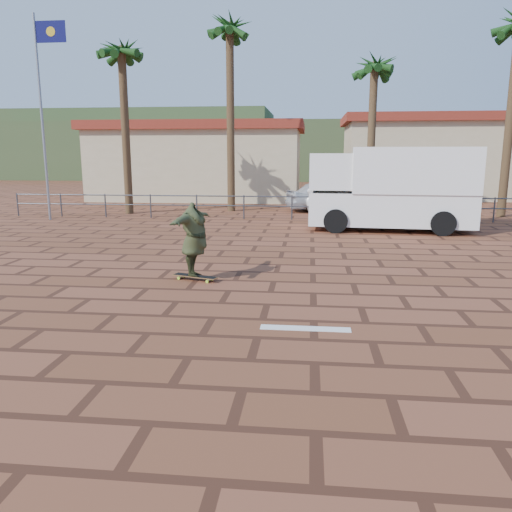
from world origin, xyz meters
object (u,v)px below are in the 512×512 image
at_px(skateboarder, 194,239).
at_px(car_white, 361,196).
at_px(longboard, 195,276).
at_px(campervan, 392,187).
at_px(car_silver, 331,196).

bearing_deg(skateboarder, car_white, -11.67).
xyz_separation_m(longboard, skateboarder, (0.00, -0.00, 0.81)).
bearing_deg(car_white, skateboarder, 164.71).
distance_m(campervan, car_silver, 6.37).
xyz_separation_m(longboard, campervan, (5.29, 7.95, 1.44)).
distance_m(skateboarder, car_silver, 14.40).
height_order(skateboarder, car_white, skateboarder).
bearing_deg(skateboarder, car_silver, -5.35).
distance_m(longboard, campervan, 9.66).
xyz_separation_m(skateboarder, car_silver, (3.41, 13.99, -0.17)).
relative_size(campervan, car_silver, 1.35).
bearing_deg(skateboarder, longboard, 53.34).
distance_m(skateboarder, campervan, 9.58).
relative_size(longboard, skateboarder, 0.54).
distance_m(skateboarder, car_white, 13.85).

